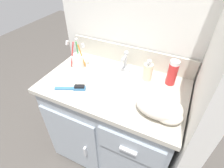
{
  "coord_description": "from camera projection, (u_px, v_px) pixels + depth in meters",
  "views": [
    {
      "loc": [
        0.35,
        -0.76,
        1.43
      ],
      "look_at": [
        0.0,
        -0.03,
        0.76
      ],
      "focal_mm": 28.0,
      "sensor_mm": 36.0,
      "label": 1
    }
  ],
  "objects": [
    {
      "name": "wall_back",
      "position": [
        136.0,
        10.0,
        1.08
      ],
      "size": [
        1.07,
        0.08,
        2.2
      ],
      "primitive_type": "cube",
      "color": "silver",
      "rests_on": "ground_plane"
    },
    {
      "name": "backsplash",
      "position": [
        130.0,
        55.0,
        1.23
      ],
      "size": [
        0.89,
        0.02,
        0.13
      ],
      "color": "beige",
      "rests_on": "vanity"
    },
    {
      "name": "ground_plane",
      "position": [
        113.0,
        148.0,
        1.56
      ],
      "size": [
        6.0,
        6.0,
        0.0
      ],
      "primitive_type": "plane",
      "color": "#4C4742"
    },
    {
      "name": "sink_faucet",
      "position": [
        125.0,
        64.0,
        1.18
      ],
      "size": [
        0.09,
        0.09,
        0.14
      ],
      "color": "silver",
      "rests_on": "vanity"
    },
    {
      "name": "hairbrush",
      "position": [
        75.0,
        88.0,
        1.04
      ],
      "size": [
        0.18,
        0.1,
        0.03
      ],
      "rotation": [
        0.0,
        0.0,
        0.43
      ],
      "color": "teal",
      "rests_on": "vanity"
    },
    {
      "name": "hand_towel",
      "position": [
        161.0,
        108.0,
        0.87
      ],
      "size": [
        0.24,
        0.17,
        0.1
      ],
      "color": "beige",
      "rests_on": "vanity"
    },
    {
      "name": "shaving_cream_can",
      "position": [
        172.0,
        73.0,
        1.04
      ],
      "size": [
        0.06,
        0.06,
        0.16
      ],
      "color": "red",
      "rests_on": "vanity"
    },
    {
      "name": "toothbrush_cup",
      "position": [
        78.0,
        60.0,
        1.21
      ],
      "size": [
        0.11,
        0.09,
        0.2
      ],
      "color": "white",
      "rests_on": "vanity"
    },
    {
      "name": "vanity",
      "position": [
        113.0,
        121.0,
        1.31
      ],
      "size": [
        0.89,
        0.56,
        0.74
      ],
      "color": "#9EA8B2",
      "rests_on": "ground_plane"
    },
    {
      "name": "soap_dispenser",
      "position": [
        148.0,
        71.0,
        1.09
      ],
      "size": [
        0.06,
        0.06,
        0.14
      ],
      "color": "beige",
      "rests_on": "vanity"
    }
  ]
}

